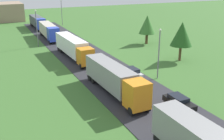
{
  "coord_description": "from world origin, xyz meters",
  "views": [
    {
      "loc": [
        -16.48,
        3.3,
        14.38
      ],
      "look_at": [
        -0.29,
        37.32,
        1.36
      ],
      "focal_mm": 42.86,
      "sensor_mm": 36.0,
      "label": 1
    }
  ],
  "objects": [
    {
      "name": "truck_fifth",
      "position": [
        -2.21,
        85.24,
        2.07
      ],
      "size": [
        2.59,
        12.5,
        3.45
      ],
      "color": "blue",
      "rests_on": "road"
    },
    {
      "name": "truck_second",
      "position": [
        -2.44,
        32.2,
        2.2
      ],
      "size": [
        2.79,
        13.48,
        3.69
      ],
      "color": "orange",
      "rests_on": "road"
    },
    {
      "name": "lamppost_second",
      "position": [
        5.95,
        34.46,
        4.24
      ],
      "size": [
        0.36,
        0.36,
        7.54
      ],
      "color": "slate",
      "rests_on": "ground"
    },
    {
      "name": "truck_fourth",
      "position": [
        -2.45,
        69.13,
        2.12
      ],
      "size": [
        2.78,
        13.16,
        3.57
      ],
      "color": "blue",
      "rests_on": "road"
    },
    {
      "name": "truck_third",
      "position": [
        -2.2,
        50.26,
        2.21
      ],
      "size": [
        2.87,
        14.61,
        3.76
      ],
      "color": "orange",
      "rests_on": "road"
    },
    {
      "name": "lamppost_fourth",
      "position": [
        5.96,
        87.46,
        4.48
      ],
      "size": [
        0.36,
        0.36,
        8.01
      ],
      "color": "slate",
      "rests_on": "ground"
    },
    {
      "name": "distant_building",
      "position": [
        -10.52,
        106.05,
        3.03
      ],
      "size": [
        13.74,
        12.78,
        6.07
      ],
      "primitive_type": "cube",
      "color": "#9E846B",
      "rests_on": "ground"
    },
    {
      "name": "lane_marking_centre",
      "position": [
        0.0,
        20.21,
        0.07
      ],
      "size": [
        0.16,
        120.67,
        0.01
      ],
      "color": "white",
      "rests_on": "road"
    },
    {
      "name": "car_fourth",
      "position": [
        2.54,
        36.42,
        0.84
      ],
      "size": [
        1.87,
        4.1,
        1.5
      ],
      "color": "white",
      "rests_on": "road"
    },
    {
      "name": "lamppost_third",
      "position": [
        -6.43,
        62.38,
        4.46
      ],
      "size": [
        0.36,
        0.36,
        7.96
      ],
      "color": "slate",
      "rests_on": "ground"
    },
    {
      "name": "car_third",
      "position": [
        2.54,
        25.25,
        0.82
      ],
      "size": [
        1.9,
        4.2,
        1.43
      ],
      "color": "black",
      "rests_on": "road"
    },
    {
      "name": "tree_oak",
      "position": [
        16.6,
        54.32,
        4.37
      ],
      "size": [
        3.73,
        3.73,
        6.47
      ],
      "color": "#513823",
      "rests_on": "ground"
    },
    {
      "name": "road",
      "position": [
        0.0,
        24.5,
        0.03
      ],
      "size": [
        10.0,
        140.0,
        0.06
      ],
      "primitive_type": "cube",
      "color": "#2B2B30",
      "rests_on": "ground"
    },
    {
      "name": "tree_pine",
      "position": [
        14.95,
        40.43,
        4.88
      ],
      "size": [
        3.89,
        3.89,
        7.06
      ],
      "color": "#513823",
      "rests_on": "ground"
    }
  ]
}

